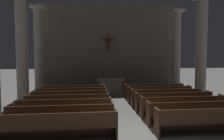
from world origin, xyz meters
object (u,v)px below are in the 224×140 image
Objects in this scene: pew_left_row_5 at (70,99)px; pew_right_row_7 at (154,91)px; pew_right_row_3 at (183,106)px; pew_right_row_6 at (159,94)px; pew_left_row_2 at (62,117)px; pew_right_row_2 at (195,112)px; pew_left_row_7 at (74,92)px; column_right_second at (201,50)px; candlestick_outer_left at (99,76)px; pew_right_row_1 at (210,121)px; pew_left_row_4 at (68,104)px; candlestick_inner_right at (114,76)px; pew_left_row_3 at (65,109)px; candlestick_outer_right at (121,76)px; column_right_third at (176,52)px; pew_left_row_1 at (57,126)px; candlestick_inner_left at (106,76)px; pew_left_row_6 at (72,95)px; pew_right_row_4 at (173,101)px; altar at (110,85)px; column_left_third at (39,51)px; pew_right_row_5 at (166,97)px; column_left_second at (22,49)px.

pew_right_row_7 is at bearing 21.36° from pew_left_row_5.
pew_right_row_6 is at bearing 90.00° from pew_right_row_3.
pew_left_row_2 and pew_right_row_2 have the same top height.
pew_left_row_5 and pew_right_row_6 have the same top height.
column_right_second reaches higher than pew_left_row_7.
pew_right_row_6 is 5.19m from candlestick_outer_left.
pew_right_row_1 and pew_right_row_6 have the same top height.
candlestick_inner_right is at bearing 63.68° from pew_left_row_4.
pew_right_row_7 is at bearing 38.03° from pew_left_row_3.
pew_left_row_4 is at bearing -120.49° from candlestick_outer_right.
pew_right_row_3 is 7.94m from column_right_third.
pew_left_row_1 and pew_left_row_7 have the same top height.
pew_left_row_1 is 6.82× the size of candlestick_inner_left.
pew_left_row_6 is 1.00× the size of pew_right_row_4.
candlestick_outer_left is (-6.24, -0.08, -1.95)m from column_right_third.
column_right_second is 6.92m from altar.
column_left_third is at bearing 179.10° from altar.
pew_right_row_7 is 1.75× the size of altar.
pew_left_row_2 is 1.00× the size of pew_left_row_5.
candlestick_inner_left is at bearing 110.17° from pew_right_row_2.
pew_right_row_7 is (0.00, 6.08, 0.00)m from pew_right_row_1.
pew_left_row_2 is 1.00× the size of pew_right_row_2.
pew_left_row_7 is (0.00, 4.05, 0.00)m from pew_left_row_3.
column_right_second is 3.57m from column_right_third.
candlestick_inner_left is (-2.89, 4.83, 0.71)m from pew_right_row_5.
pew_left_row_2 is 5.06m from pew_left_row_7.
pew_left_row_4 and pew_right_row_3 have the same top height.
column_left_second is at bearing 117.39° from pew_left_row_1.
pew_left_row_6 is 5.28m from pew_right_row_5.
altar is 0.72m from candlestick_inner_left.
candlestick_outer_left and candlestick_inner_left have the same top height.
pew_right_row_6 is 6.82× the size of candlestick_inner_right.
altar reaches higher than pew_right_row_2.
pew_right_row_6 is 4.51m from candlestick_inner_right.
pew_left_row_5 is 1.00× the size of pew_left_row_7.
pew_right_row_7 is 4.09m from candlestick_inner_left.
candlestick_inner_left is at bearing 73.77° from pew_left_row_2.
pew_right_row_3 is 2.03m from pew_right_row_5.
candlestick_inner_left is at bearing 135.87° from pew_right_row_7.
pew_right_row_2 is 4.05m from pew_right_row_6.
pew_left_row_4 is 0.60× the size of column_left_second.
candlestick_inner_left is at bearing 108.03° from pew_right_row_1.
column_left_second is at bearing 154.32° from pew_left_row_5.
pew_right_row_1 is at bearing -21.36° from pew_left_row_3.
altar is (2.59, 5.84, 0.06)m from pew_left_row_4.
altar is (2.59, 2.80, 0.06)m from pew_left_row_7.
pew_right_row_2 is at bearing -66.38° from candlestick_outer_left.
pew_left_row_7 is at bearing 158.64° from pew_right_row_5.
candlestick_outer_left is (1.74, 7.87, 0.71)m from pew_left_row_2.
candlestick_inner_left is at bearing 64.63° from pew_left_row_5.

